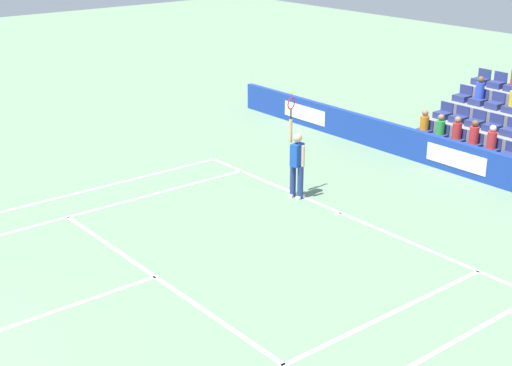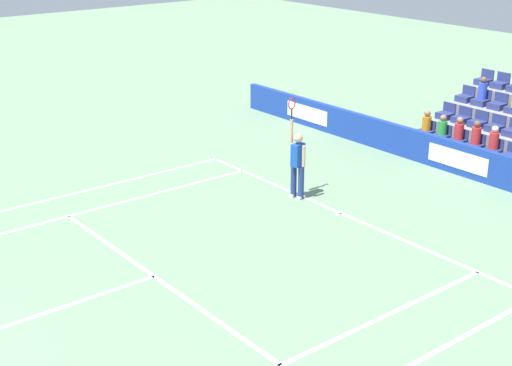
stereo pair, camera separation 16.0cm
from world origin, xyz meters
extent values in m
cube|color=white|center=(0.00, -11.89, 0.00)|extent=(10.97, 0.10, 0.01)
cube|color=white|center=(0.00, -6.40, 0.00)|extent=(8.23, 0.10, 0.01)
cube|color=white|center=(0.00, -3.20, 0.00)|extent=(0.10, 6.40, 0.01)
cube|color=white|center=(4.12, -5.95, 0.00)|extent=(0.10, 11.89, 0.01)
cube|color=white|center=(5.49, -5.95, 0.00)|extent=(0.10, 11.89, 0.01)
cube|color=white|center=(0.00, -11.79, 0.00)|extent=(0.10, 0.20, 0.01)
cube|color=#193899|center=(0.00, -16.63, 0.47)|extent=(19.33, 0.20, 0.94)
cube|color=white|center=(0.00, -16.52, 0.47)|extent=(2.06, 0.01, 0.53)
cube|color=white|center=(6.44, -16.52, 0.47)|extent=(2.06, 0.01, 0.53)
cylinder|color=navy|center=(1.40, -11.76, 0.45)|extent=(0.16, 0.16, 0.90)
cylinder|color=navy|center=(1.64, -11.71, 0.45)|extent=(0.16, 0.16, 0.90)
cube|color=white|center=(1.40, -11.76, 0.04)|extent=(0.18, 0.28, 0.08)
cube|color=white|center=(1.64, -11.71, 0.04)|extent=(0.18, 0.28, 0.08)
cube|color=#1947B2|center=(1.52, -11.73, 1.20)|extent=(0.30, 0.40, 0.60)
sphere|color=#D3A884|center=(1.52, -11.73, 1.66)|extent=(0.24, 0.24, 0.24)
cylinder|color=#D3A884|center=(1.73, -11.68, 1.81)|extent=(0.09, 0.09, 0.62)
cylinder|color=#D3A884|center=(1.29, -11.74, 1.22)|extent=(0.09, 0.09, 0.56)
cylinder|color=black|center=(1.73, -11.68, 2.26)|extent=(0.04, 0.04, 0.28)
torus|color=red|center=(1.73, -11.68, 2.54)|extent=(0.10, 0.31, 0.31)
sphere|color=#D1E533|center=(1.73, -11.68, 2.82)|extent=(0.07, 0.07, 0.07)
cube|color=gray|center=(0.00, -17.71, 0.21)|extent=(4.96, 0.95, 0.42)
cube|color=navy|center=(-0.93, -17.71, 0.52)|extent=(0.48, 0.44, 0.20)
cube|color=navy|center=(-0.31, -17.71, 0.52)|extent=(0.48, 0.44, 0.20)
cube|color=navy|center=(-0.31, -17.91, 0.77)|extent=(0.48, 0.04, 0.30)
cube|color=navy|center=(0.31, -17.71, 0.52)|extent=(0.48, 0.44, 0.20)
cube|color=navy|center=(0.31, -17.91, 0.77)|extent=(0.48, 0.04, 0.30)
cube|color=navy|center=(0.93, -17.71, 0.52)|extent=(0.48, 0.44, 0.20)
cube|color=navy|center=(0.93, -17.91, 0.77)|extent=(0.48, 0.04, 0.30)
cube|color=navy|center=(1.55, -17.71, 0.52)|extent=(0.48, 0.44, 0.20)
cube|color=navy|center=(1.55, -17.91, 0.77)|extent=(0.48, 0.04, 0.30)
cube|color=navy|center=(2.17, -17.71, 0.52)|extent=(0.48, 0.44, 0.20)
cube|color=navy|center=(2.17, -17.91, 0.77)|extent=(0.48, 0.04, 0.30)
cube|color=gray|center=(0.00, -18.66, 0.42)|extent=(4.96, 0.95, 0.84)
cube|color=navy|center=(-0.31, -18.66, 0.94)|extent=(0.48, 0.44, 0.20)
cube|color=navy|center=(0.31, -18.66, 0.94)|extent=(0.48, 0.44, 0.20)
cube|color=navy|center=(0.31, -18.86, 1.19)|extent=(0.48, 0.04, 0.30)
cube|color=navy|center=(0.93, -18.66, 0.94)|extent=(0.48, 0.44, 0.20)
cube|color=navy|center=(0.93, -18.86, 1.19)|extent=(0.48, 0.04, 0.30)
cube|color=navy|center=(1.55, -18.66, 0.94)|extent=(0.48, 0.44, 0.20)
cube|color=navy|center=(1.55, -18.86, 1.19)|extent=(0.48, 0.04, 0.30)
cube|color=navy|center=(2.17, -18.66, 0.94)|extent=(0.48, 0.44, 0.20)
cube|color=navy|center=(2.17, -18.86, 1.19)|extent=(0.48, 0.04, 0.30)
cube|color=navy|center=(0.93, -19.61, 1.36)|extent=(0.48, 0.44, 0.20)
cube|color=navy|center=(0.93, -19.81, 1.61)|extent=(0.48, 0.04, 0.30)
cube|color=navy|center=(1.55, -19.61, 1.36)|extent=(0.48, 0.44, 0.20)
cube|color=navy|center=(1.55, -19.81, 1.61)|extent=(0.48, 0.04, 0.30)
cube|color=navy|center=(2.17, -19.61, 1.36)|extent=(0.48, 0.44, 0.20)
cube|color=navy|center=(2.17, -19.81, 1.61)|extent=(0.48, 0.04, 0.30)
cube|color=navy|center=(1.55, -20.56, 1.78)|extent=(0.48, 0.44, 0.20)
cube|color=navy|center=(1.55, -20.76, 2.03)|extent=(0.48, 0.04, 0.30)
cube|color=navy|center=(2.17, -20.56, 1.78)|extent=(0.48, 0.44, 0.20)
cube|color=navy|center=(2.17, -20.76, 2.03)|extent=(0.48, 0.04, 0.30)
cylinder|color=blue|center=(1.55, -19.66, 1.72)|extent=(0.28, 0.28, 0.53)
sphere|color=brown|center=(1.55, -19.66, 2.09)|extent=(0.20, 0.20, 0.20)
cylinder|color=orange|center=(2.17, -17.76, 0.84)|extent=(0.28, 0.28, 0.45)
sphere|color=#9E7251|center=(2.17, -17.76, 1.17)|extent=(0.20, 0.20, 0.20)
cylinder|color=red|center=(0.31, -17.76, 0.88)|extent=(0.28, 0.28, 0.52)
sphere|color=brown|center=(0.31, -17.76, 1.24)|extent=(0.20, 0.20, 0.20)
cylinder|color=red|center=(-0.31, -17.76, 0.87)|extent=(0.28, 0.28, 0.50)
sphere|color=beige|center=(-0.31, -17.76, 1.22)|extent=(0.20, 0.20, 0.20)
cylinder|color=green|center=(1.55, -17.76, 0.84)|extent=(0.28, 0.28, 0.44)
sphere|color=#9E7251|center=(1.55, -17.76, 1.16)|extent=(0.20, 0.20, 0.20)
cylinder|color=red|center=(0.93, -17.76, 0.87)|extent=(0.28, 0.28, 0.50)
sphere|color=#9E7251|center=(0.93, -17.76, 1.22)|extent=(0.20, 0.20, 0.20)
camera|label=1|loc=(-12.14, 0.71, 7.30)|focal=52.21mm
camera|label=2|loc=(-12.24, 0.59, 7.30)|focal=52.21mm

